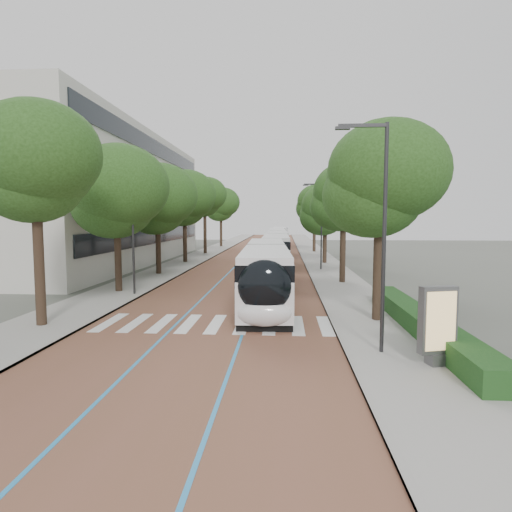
{
  "coord_description": "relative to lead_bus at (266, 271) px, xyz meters",
  "views": [
    {
      "loc": [
        3.31,
        -18.13,
        4.85
      ],
      "look_at": [
        1.49,
        9.76,
        2.4
      ],
      "focal_mm": 30.0,
      "sensor_mm": 36.0,
      "label": 1
    }
  ],
  "objects": [
    {
      "name": "lane_line_left",
      "position": [
        -3.81,
        31.96,
        -1.6
      ],
      "size": [
        0.12,
        126.0,
        0.01
      ],
      "primitive_type": "cube",
      "color": "#2680BF",
      "rests_on": "road"
    },
    {
      "name": "office_building",
      "position": [
        -21.68,
        19.96,
        5.37
      ],
      "size": [
        18.11,
        40.0,
        14.0
      ],
      "color": "beige",
      "rests_on": "ground"
    },
    {
      "name": "hedge",
      "position": [
        6.89,
        -8.04,
        -1.11
      ],
      "size": [
        1.2,
        14.0,
        0.8
      ],
      "primitive_type": "cube",
      "color": "#153D17",
      "rests_on": "sidewalk_right"
    },
    {
      "name": "ad_panel",
      "position": [
        6.06,
        -12.31,
        -0.16
      ],
      "size": [
        1.28,
        0.65,
        2.57
      ],
      "rotation": [
        0.0,
        0.0,
        0.27
      ],
      "color": "#59595B",
      "rests_on": "sidewalk_right"
    },
    {
      "name": "trees_right",
      "position": [
        5.49,
        14.91,
        4.59
      ],
      "size": [
        5.72,
        47.52,
        9.15
      ],
      "color": "black",
      "rests_on": "ground"
    },
    {
      "name": "kerb_right",
      "position": [
        3.39,
        31.96,
        -1.57
      ],
      "size": [
        0.2,
        140.0,
        0.14
      ],
      "primitive_type": "cube",
      "color": "gray",
      "rests_on": "ground"
    },
    {
      "name": "ground",
      "position": [
        -2.21,
        -8.04,
        -1.63
      ],
      "size": [
        160.0,
        160.0,
        0.0
      ],
      "primitive_type": "plane",
      "color": "#51544C",
      "rests_on": "ground"
    },
    {
      "name": "lead_bus",
      "position": [
        0.0,
        0.0,
        0.0
      ],
      "size": [
        3.18,
        18.47,
        3.2
      ],
      "rotation": [
        0.0,
        0.0,
        0.04
      ],
      "color": "black",
      "rests_on": "ground"
    },
    {
      "name": "bus_queued_3",
      "position": [
        0.38,
        55.49,
        -0.0
      ],
      "size": [
        3.07,
        12.5,
        3.2
      ],
      "rotation": [
        0.0,
        0.0,
        -0.05
      ],
      "color": "silver",
      "rests_on": "ground"
    },
    {
      "name": "road",
      "position": [
        -2.21,
        31.96,
        -1.62
      ],
      "size": [
        11.0,
        140.0,
        0.02
      ],
      "primitive_type": "cube",
      "color": "brown",
      "rests_on": "ground"
    },
    {
      "name": "bus_queued_0",
      "position": [
        0.34,
        15.58,
        -0.0
      ],
      "size": [
        2.69,
        12.43,
        3.2
      ],
      "rotation": [
        0.0,
        0.0,
        0.01
      ],
      "color": "silver",
      "rests_on": "ground"
    },
    {
      "name": "lamp_post_left",
      "position": [
        -8.31,
        -0.04,
        2.49
      ],
      "size": [
        0.14,
        0.14,
        8.0
      ],
      "primitive_type": "cylinder",
      "color": "#29292B",
      "rests_on": "sidewalk_left"
    },
    {
      "name": "kerb_left",
      "position": [
        -7.81,
        31.96,
        -1.57
      ],
      "size": [
        0.2,
        140.0,
        0.14
      ],
      "primitive_type": "cube",
      "color": "gray",
      "rests_on": "ground"
    },
    {
      "name": "sidewalk_right",
      "position": [
        5.29,
        31.96,
        -1.57
      ],
      "size": [
        4.0,
        140.0,
        0.12
      ],
      "primitive_type": "cube",
      "color": "#989590",
      "rests_on": "ground"
    },
    {
      "name": "streetlight_far",
      "position": [
        4.41,
        13.96,
        3.19
      ],
      "size": [
        1.82,
        0.2,
        8.0
      ],
      "color": "#29292B",
      "rests_on": "sidewalk_right"
    },
    {
      "name": "bus_queued_2",
      "position": [
        -0.01,
        41.82,
        -0.0
      ],
      "size": [
        2.94,
        12.48,
        3.2
      ],
      "rotation": [
        0.0,
        0.0,
        0.03
      ],
      "color": "silver",
      "rests_on": "ground"
    },
    {
      "name": "bus_queued_1",
      "position": [
        0.3,
        28.4,
        -0.0
      ],
      "size": [
        2.86,
        12.46,
        3.2
      ],
      "rotation": [
        0.0,
        0.0,
        0.03
      ],
      "color": "silver",
      "rests_on": "ground"
    },
    {
      "name": "streetlight_near",
      "position": [
        4.41,
        -11.04,
        3.19
      ],
      "size": [
        1.82,
        0.2,
        8.0
      ],
      "color": "#29292B",
      "rests_on": "sidewalk_right"
    },
    {
      "name": "zebra_crossing",
      "position": [
        -2.01,
        -7.04,
        -1.6
      ],
      "size": [
        10.55,
        3.6,
        0.01
      ],
      "color": "silver",
      "rests_on": "ground"
    },
    {
      "name": "trees_left",
      "position": [
        -9.71,
        17.1,
        5.12
      ],
      "size": [
        6.38,
        60.64,
        9.91
      ],
      "color": "black",
      "rests_on": "ground"
    },
    {
      "name": "lane_line_right",
      "position": [
        -0.61,
        31.96,
        -1.6
      ],
      "size": [
        0.12,
        126.0,
        0.01
      ],
      "primitive_type": "cube",
      "color": "#2680BF",
      "rests_on": "road"
    },
    {
      "name": "sidewalk_left",
      "position": [
        -9.71,
        31.96,
        -1.57
      ],
      "size": [
        4.0,
        140.0,
        0.12
      ],
      "primitive_type": "cube",
      "color": "#989590",
      "rests_on": "ground"
    }
  ]
}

